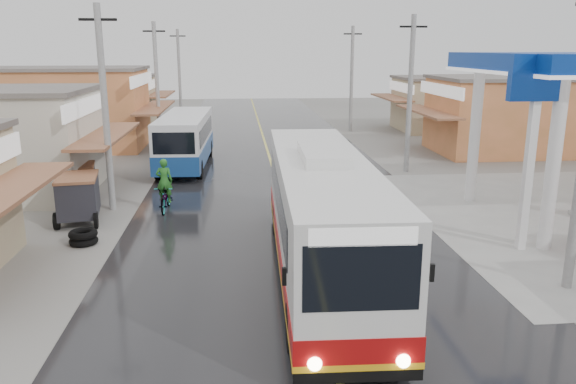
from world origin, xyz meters
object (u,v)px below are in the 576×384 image
(second_bus, at_px, (185,139))
(tricycle_far, at_px, (80,179))
(cyclist, at_px, (166,194))
(tyre_stack, at_px, (83,237))
(coach_bus, at_px, (321,216))
(tricycle_near, at_px, (78,196))

(second_bus, height_order, tricycle_far, second_bus)
(cyclist, bearing_deg, tyre_stack, -119.29)
(coach_bus, xyz_separation_m, tricycle_far, (-9.11, 9.25, -0.91))
(second_bus, distance_m, tricycle_near, 10.40)
(second_bus, xyz_separation_m, tyre_stack, (-2.37, -12.43, -1.30))
(coach_bus, bearing_deg, tricycle_near, 146.47)
(coach_bus, relative_size, tyre_stack, 12.53)
(cyclist, bearing_deg, tricycle_near, -156.18)
(second_bus, xyz_separation_m, tricycle_far, (-3.96, -6.48, -0.67))
(coach_bus, distance_m, cyclist, 8.84)
(second_bus, xyz_separation_m, cyclist, (-0.08, -8.68, -0.82))
(tyre_stack, bearing_deg, tricycle_far, 105.00)
(second_bus, distance_m, cyclist, 8.72)
(tricycle_far, bearing_deg, tricycle_near, -88.16)
(coach_bus, distance_m, tricycle_far, 13.01)
(second_bus, relative_size, cyclist, 3.99)
(tricycle_near, relative_size, tyre_stack, 2.48)
(second_bus, distance_m, tyre_stack, 12.72)
(cyclist, bearing_deg, tricycle_far, 152.57)
(cyclist, xyz_separation_m, tricycle_far, (-3.89, 2.20, 0.16))
(tricycle_near, distance_m, tyre_stack, 2.76)
(second_bus, relative_size, tyre_stack, 9.14)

